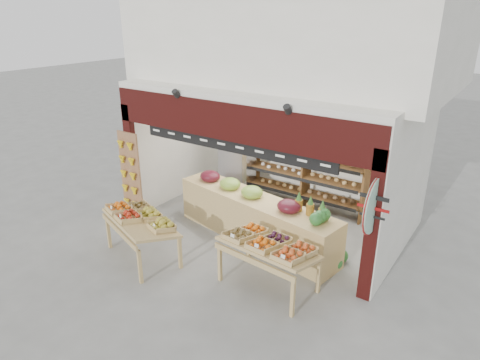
% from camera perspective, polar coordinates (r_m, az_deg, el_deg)
% --- Properties ---
extents(ground, '(60.00, 60.00, 0.00)m').
position_cam_1_polar(ground, '(9.57, 2.57, -6.52)').
color(ground, slate).
rests_on(ground, ground).
extents(shop_structure, '(6.36, 5.12, 5.40)m').
position_cam_1_polar(shop_structure, '(9.85, 8.22, 18.03)').
color(shop_structure, white).
rests_on(shop_structure, ground).
extents(banana_board, '(0.60, 0.15, 1.80)m').
position_cam_1_polar(banana_board, '(9.93, -14.52, 0.95)').
color(banana_board, '#916741').
rests_on(banana_board, ground).
extents(gift_sign, '(0.04, 0.93, 0.92)m').
position_cam_1_polar(gift_sign, '(6.85, 17.41, -3.31)').
color(gift_sign, '#A8D3B8').
rests_on(gift_sign, ground).
extents(back_shelving, '(3.01, 0.49, 1.86)m').
position_cam_1_polar(back_shelving, '(10.33, 8.87, 2.61)').
color(back_shelving, brown).
rests_on(back_shelving, ground).
extents(refrigerator, '(0.89, 0.89, 2.00)m').
position_cam_1_polar(refrigerator, '(11.03, -0.15, 3.13)').
color(refrigerator, '#B0B2B7').
rests_on(refrigerator, ground).
extents(cardboard_stack, '(0.99, 0.72, 0.65)m').
position_cam_1_polar(cardboard_stack, '(10.52, -2.21, -2.30)').
color(cardboard_stack, beige).
rests_on(cardboard_stack, ground).
extents(mid_counter, '(3.91, 1.40, 1.19)m').
position_cam_1_polar(mid_counter, '(8.91, 1.99, -4.97)').
color(mid_counter, tan).
rests_on(mid_counter, ground).
extents(display_table_left, '(1.84, 1.39, 1.04)m').
position_cam_1_polar(display_table_left, '(8.46, -13.24, -4.98)').
color(display_table_left, tan).
rests_on(display_table_left, ground).
extents(display_table_right, '(1.73, 1.06, 1.05)m').
position_cam_1_polar(display_table_right, '(7.33, 3.89, -8.66)').
color(display_table_right, tan).
rests_on(display_table_right, ground).
extents(watermelon_pile, '(0.65, 0.65, 0.51)m').
position_cam_1_polar(watermelon_pile, '(8.45, 11.79, -9.84)').
color(watermelon_pile, '#1B5320').
rests_on(watermelon_pile, ground).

